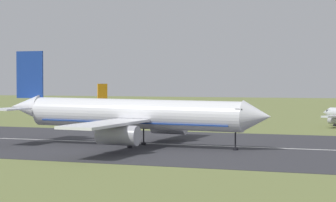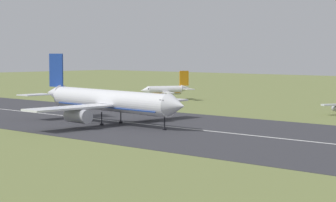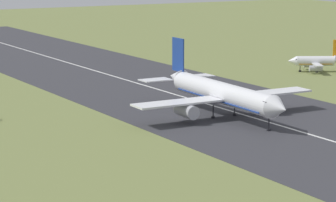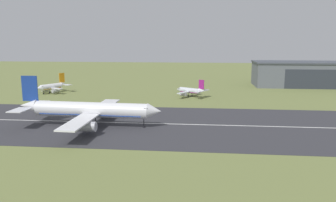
# 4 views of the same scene
# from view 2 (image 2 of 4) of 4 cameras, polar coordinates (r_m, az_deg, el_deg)

# --- Properties ---
(runway_strip) EXTENTS (500.53, 53.38, 0.06)m
(runway_strip) POSITION_cam_2_polar(r_m,az_deg,el_deg) (143.35, -0.66, -2.18)
(runway_strip) COLOR #333338
(runway_strip) RESTS_ON ground_plane
(runway_centreline) EXTENTS (450.48, 0.70, 0.01)m
(runway_centreline) POSITION_cam_2_polar(r_m,az_deg,el_deg) (143.35, -0.66, -2.17)
(runway_centreline) COLOR silver
(runway_centreline) RESTS_ON runway_strip
(airplane_landing) EXTENTS (45.84, 44.67, 15.84)m
(airplane_landing) POSITION_cam_2_polar(r_m,az_deg,el_deg) (147.18, -5.12, -0.02)
(airplane_landing) COLOR white
(airplane_landing) RESTS_ON ground_plane
(airplane_parked_west) EXTENTS (17.66, 18.75, 9.90)m
(airplane_parked_west) POSITION_cam_2_polar(r_m,az_deg,el_deg) (221.73, -0.22, 0.91)
(airplane_parked_west) COLOR white
(airplane_parked_west) RESTS_ON ground_plane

